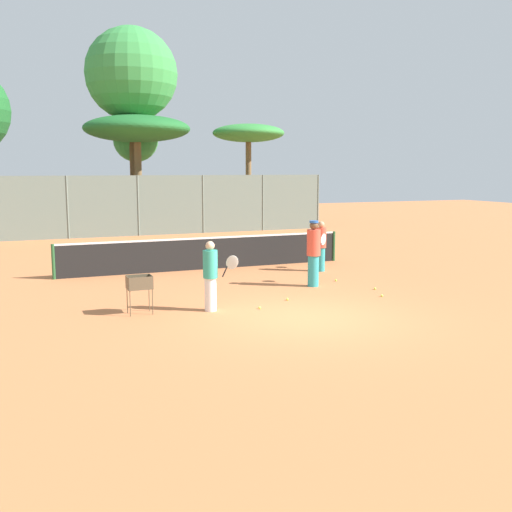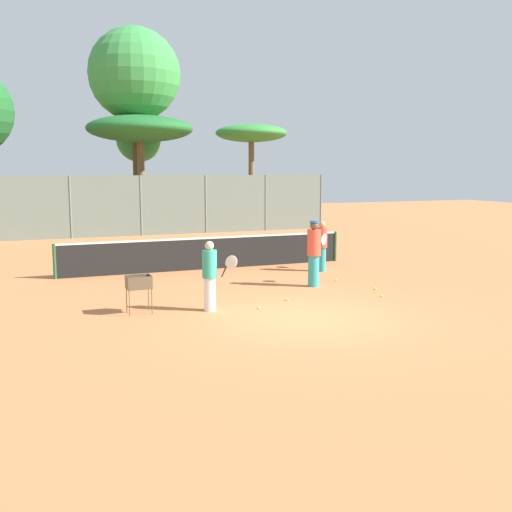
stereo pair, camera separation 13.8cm
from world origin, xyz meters
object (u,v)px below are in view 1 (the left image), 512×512
player_white_outfit (314,252)px  parked_car (104,220)px  player_red_cap (321,245)px  ball_cart (140,285)px  player_yellow_shirt (211,275)px  tennis_net (206,253)px

player_white_outfit → parked_car: player_white_outfit is taller
player_red_cap → ball_cart: (-6.63, -3.55, -0.18)m
player_white_outfit → player_yellow_shirt: bearing=173.4°
player_white_outfit → ball_cart: size_ratio=2.10×
player_yellow_shirt → player_red_cap: bearing=72.6°
ball_cart → player_red_cap: bearing=28.2°
player_red_cap → ball_cart: bearing=159.2°
player_white_outfit → parked_car: bearing=68.9°
player_white_outfit → ball_cart: player_white_outfit is taller
player_yellow_shirt → ball_cart: bearing=-157.0°
tennis_net → parked_car: parked_car is taller
player_red_cap → player_yellow_shirt: player_yellow_shirt is taller
parked_car → player_yellow_shirt: bearing=-91.0°
player_red_cap → player_white_outfit: bearing=-172.2°
ball_cart → parked_car: (1.93, 18.48, -0.00)m
tennis_net → player_white_outfit: size_ratio=5.23×
parked_car → player_red_cap: bearing=-72.5°
player_yellow_shirt → parked_car: player_yellow_shirt is taller
player_red_cap → player_yellow_shirt: (-5.04, -3.89, 0.01)m
tennis_net → ball_cart: tennis_net is taller
player_yellow_shirt → ball_cart: size_ratio=1.85×
tennis_net → player_white_outfit: player_white_outfit is taller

